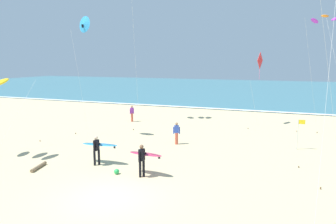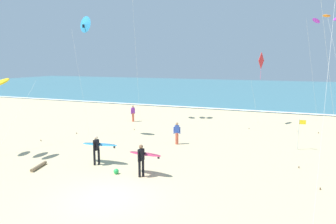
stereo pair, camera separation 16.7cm
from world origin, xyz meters
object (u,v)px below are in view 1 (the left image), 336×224
at_px(surfer_lead, 98,146).
at_px(kite_arc_amber_close, 325,19).
at_px(kite_diamond_scarlet_mid, 260,62).
at_px(driftwood_log, 39,167).
at_px(kite_delta_cobalt_low, 84,25).
at_px(bystander_blue_top, 177,133).
at_px(beach_ball, 117,171).
at_px(lifeguard_flag, 299,131).
at_px(bystander_purple_top, 132,113).
at_px(surfer_trailing, 143,157).

height_order(surfer_lead, kite_arc_amber_close, kite_arc_amber_close).
height_order(kite_diamond_scarlet_mid, driftwood_log, kite_diamond_scarlet_mid).
relative_size(surfer_lead, kite_delta_cobalt_low, 0.25).
bearing_deg(bystander_blue_top, beach_ball, -98.38).
relative_size(kite_diamond_scarlet_mid, driftwood_log, 4.74).
bearing_deg(lifeguard_flag, kite_arc_amber_close, 78.26).
bearing_deg(bystander_purple_top, surfer_lead, -71.30).
distance_m(kite_diamond_scarlet_mid, beach_ball, 17.93).
distance_m(surfer_trailing, kite_delta_cobalt_low, 12.20).
height_order(kite_diamond_scarlet_mid, bystander_purple_top, kite_diamond_scarlet_mid).
bearing_deg(beach_ball, surfer_lead, 149.97).
relative_size(lifeguard_flag, beach_ball, 7.50).
bearing_deg(kite_delta_cobalt_low, surfer_trailing, -38.23).
bearing_deg(driftwood_log, surfer_trailing, 10.18).
relative_size(surfer_lead, bystander_blue_top, 1.45).
bearing_deg(beach_ball, surfer_trailing, 10.95).
xyz_separation_m(kite_arc_amber_close, bystander_blue_top, (-9.89, -10.44, -8.67)).
bearing_deg(bystander_purple_top, bystander_blue_top, -42.75).
distance_m(kite_arc_amber_close, beach_ball, 22.37).
distance_m(surfer_trailing, lifeguard_flag, 11.11).
bearing_deg(surfer_trailing, lifeguard_flag, 46.71).
bearing_deg(lifeguard_flag, driftwood_log, -145.96).
bearing_deg(kite_arc_amber_close, surfer_trailing, -119.22).
distance_m(lifeguard_flag, beach_ball, 12.38).
height_order(surfer_lead, bystander_purple_top, surfer_lead).
bearing_deg(surfer_trailing, bystander_purple_top, 119.73).
relative_size(bystander_blue_top, beach_ball, 5.68).
distance_m(kite_diamond_scarlet_mid, bystander_purple_top, 12.96).
relative_size(surfer_trailing, kite_delta_cobalt_low, 0.22).
bearing_deg(kite_delta_cobalt_low, surfer_lead, -50.19).
relative_size(kite_arc_amber_close, bystander_purple_top, 6.18).
bearing_deg(surfer_lead, kite_diamond_scarlet_mid, 63.33).
bearing_deg(bystander_purple_top, kite_diamond_scarlet_mid, 14.33).
xyz_separation_m(kite_diamond_scarlet_mid, bystander_blue_top, (-4.75, -9.29, -4.98)).
distance_m(kite_arc_amber_close, bystander_blue_top, 16.79).
relative_size(kite_diamond_scarlet_mid, beach_ball, 23.83).
bearing_deg(beach_ball, kite_delta_cobalt_low, 134.47).
bearing_deg(beach_ball, driftwood_log, -170.06).
distance_m(kite_diamond_scarlet_mid, bystander_blue_top, 11.56).
xyz_separation_m(surfer_lead, kite_diamond_scarlet_mid, (7.53, 14.99, 4.74)).
relative_size(kite_arc_amber_close, beach_ball, 35.08).
bearing_deg(kite_arc_amber_close, kite_diamond_scarlet_mid, -167.41).
distance_m(surfer_lead, bystander_purple_top, 12.70).
height_order(kite_arc_amber_close, bystander_purple_top, kite_arc_amber_close).
bearing_deg(bystander_purple_top, kite_delta_cobalt_low, -92.26).
bearing_deg(driftwood_log, kite_diamond_scarlet_mid, 58.67).
bearing_deg(lifeguard_flag, surfer_lead, -145.93).
xyz_separation_m(bystander_blue_top, bystander_purple_top, (-6.85, 6.33, 0.00)).
bearing_deg(driftwood_log, bystander_blue_top, 53.89).
height_order(surfer_lead, lifeguard_flag, lifeguard_flag).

